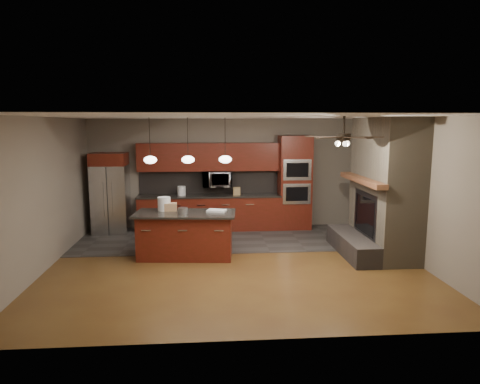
{
  "coord_description": "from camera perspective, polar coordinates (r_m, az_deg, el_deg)",
  "views": [
    {
      "loc": [
        -0.52,
        -7.95,
        2.67
      ],
      "look_at": [
        0.14,
        0.6,
        1.3
      ],
      "focal_mm": 32.0,
      "sensor_mm": 36.0,
      "label": 1
    }
  ],
  "objects": [
    {
      "name": "ceiling",
      "position": [
        7.97,
        -0.7,
        10.0
      ],
      "size": [
        7.0,
        6.0,
        0.02
      ],
      "primitive_type": "cube",
      "color": "white",
      "rests_on": "back_wall"
    },
    {
      "name": "ground",
      "position": [
        8.4,
        -0.67,
        -9.46
      ],
      "size": [
        7.0,
        7.0,
        0.0
      ],
      "primitive_type": "plane",
      "color": "brown",
      "rests_on": "ground"
    },
    {
      "name": "paint_can",
      "position": [
        8.48,
        -7.61,
        -2.49
      ],
      "size": [
        0.2,
        0.2,
        0.13
      ],
      "primitive_type": "cylinder",
      "rotation": [
        0.0,
        0.0,
        -0.07
      ],
      "color": "#A8A8AD",
      "rests_on": "kitchen_island"
    },
    {
      "name": "back_cabinetry",
      "position": [
        10.84,
        -4.13,
        -0.39
      ],
      "size": [
        3.59,
        0.64,
        2.2
      ],
      "color": "maroon",
      "rests_on": "ground"
    },
    {
      "name": "microwave",
      "position": [
        10.79,
        -3.09,
        1.76
      ],
      "size": [
        0.73,
        0.41,
        0.5
      ],
      "primitive_type": "imported",
      "color": "silver",
      "rests_on": "back_cabinetry"
    },
    {
      "name": "ceiling_fan",
      "position": [
        7.52,
        13.64,
        7.19
      ],
      "size": [
        1.27,
        1.33,
        0.41
      ],
      "color": "black",
      "rests_on": "ceiling"
    },
    {
      "name": "pendant_center",
      "position": [
        8.69,
        -6.94,
        4.34
      ],
      "size": [
        0.26,
        0.26,
        0.92
      ],
      "color": "black",
      "rests_on": "ceiling"
    },
    {
      "name": "pendant_right",
      "position": [
        8.69,
        -1.98,
        4.4
      ],
      "size": [
        0.26,
        0.26,
        0.92
      ],
      "color": "black",
      "rests_on": "ceiling"
    },
    {
      "name": "right_wall",
      "position": [
        9.0,
        22.16,
        0.27
      ],
      "size": [
        0.02,
        6.0,
        2.8
      ],
      "primitive_type": "cube",
      "color": "slate",
      "rests_on": "ground"
    },
    {
      "name": "refrigerator",
      "position": [
        10.96,
        -16.87,
        -0.15
      ],
      "size": [
        0.84,
        0.75,
        1.98
      ],
      "color": "silver",
      "rests_on": "ground"
    },
    {
      "name": "left_wall",
      "position": [
        8.59,
        -24.68,
        -0.28
      ],
      "size": [
        0.02,
        6.0,
        2.8
      ],
      "primitive_type": "cube",
      "color": "slate",
      "rests_on": "ground"
    },
    {
      "name": "counter_box",
      "position": [
        10.76,
        -0.45,
        0.12
      ],
      "size": [
        0.18,
        0.14,
        0.2
      ],
      "primitive_type": "cube",
      "rotation": [
        0.0,
        0.0,
        0.01
      ],
      "color": "tan",
      "rests_on": "back_cabinetry"
    },
    {
      "name": "oven_tower",
      "position": [
        10.97,
        7.29,
        1.25
      ],
      "size": [
        0.8,
        0.63,
        2.38
      ],
      "color": "maroon",
      "rests_on": "ground"
    },
    {
      "name": "slate_tile_patch",
      "position": [
        10.12,
        -1.34,
        -6.2
      ],
      "size": [
        7.0,
        2.4,
        0.01
      ],
      "primitive_type": "cube",
      "color": "#373532",
      "rests_on": "ground"
    },
    {
      "name": "pendant_left",
      "position": [
        8.75,
        -11.87,
        4.25
      ],
      "size": [
        0.26,
        0.26,
        0.92
      ],
      "color": "black",
      "rests_on": "ceiling"
    },
    {
      "name": "white_bucket",
      "position": [
        8.85,
        -10.08,
        -1.56
      ],
      "size": [
        0.32,
        0.32,
        0.28
      ],
      "primitive_type": "cylinder",
      "rotation": [
        0.0,
        0.0,
        -0.3
      ],
      "color": "white",
      "rests_on": "kitchen_island"
    },
    {
      "name": "fireplace_column",
      "position": [
        9.18,
        18.43,
        -0.01
      ],
      "size": [
        1.3,
        2.1,
        2.8
      ],
      "color": "#726651",
      "rests_on": "ground"
    },
    {
      "name": "paint_tray",
      "position": [
        8.66,
        -3.13,
        -2.49
      ],
      "size": [
        0.43,
        0.36,
        0.04
      ],
      "primitive_type": "cube",
      "rotation": [
        0.0,
        0.0,
        -0.31
      ],
      "color": "white",
      "rests_on": "kitchen_island"
    },
    {
      "name": "counter_bucket",
      "position": [
        10.8,
        -7.8,
        0.16
      ],
      "size": [
        0.23,
        0.23,
        0.23
      ],
      "primitive_type": "cylinder",
      "rotation": [
        0.0,
        0.0,
        -0.16
      ],
      "color": "white",
      "rests_on": "back_cabinetry"
    },
    {
      "name": "back_wall",
      "position": [
        11.04,
        -1.7,
        2.45
      ],
      "size": [
        7.0,
        0.02,
        2.8
      ],
      "primitive_type": "cube",
      "color": "slate",
      "rests_on": "ground"
    },
    {
      "name": "kitchen_island",
      "position": [
        8.71,
        -7.28,
        -5.66
      ],
      "size": [
        2.07,
        1.09,
        0.92
      ],
      "rotation": [
        0.0,
        0.0,
        -0.09
      ],
      "color": "maroon",
      "rests_on": "ground"
    },
    {
      "name": "cardboard_box",
      "position": [
        8.82,
        -9.24,
        -1.97
      ],
      "size": [
        0.26,
        0.19,
        0.16
      ],
      "primitive_type": "cube",
      "rotation": [
        0.0,
        0.0,
        0.03
      ],
      "color": "tan",
      "rests_on": "kitchen_island"
    }
  ]
}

